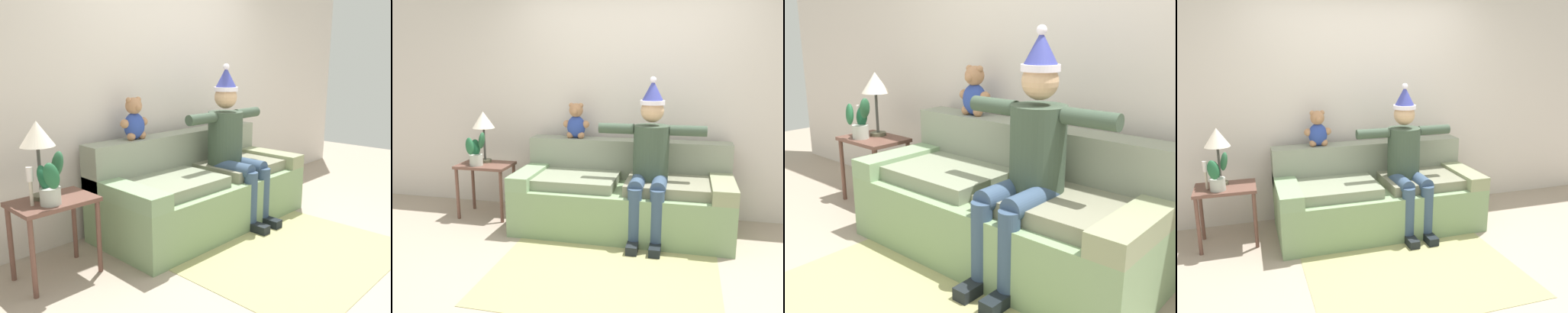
% 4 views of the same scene
% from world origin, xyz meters
% --- Properties ---
extents(back_wall, '(7.00, 0.10, 2.70)m').
position_xyz_m(back_wall, '(0.00, 1.55, 1.35)').
color(back_wall, beige).
rests_on(back_wall, ground_plane).
extents(couch, '(2.12, 0.92, 0.87)m').
position_xyz_m(couch, '(0.00, 1.01, 0.34)').
color(couch, gray).
rests_on(couch, ground_plane).
extents(person_seated, '(1.02, 0.77, 1.54)m').
position_xyz_m(person_seated, '(0.27, 0.84, 0.78)').
color(person_seated, '#384939').
rests_on(person_seated, ground_plane).
extents(teddy_bear, '(0.29, 0.17, 0.38)m').
position_xyz_m(teddy_bear, '(-0.57, 1.30, 1.04)').
color(teddy_bear, '#2C439B').
rests_on(teddy_bear, couch).
extents(side_table, '(0.57, 0.40, 0.59)m').
position_xyz_m(side_table, '(-1.52, 1.03, 0.49)').
color(side_table, brown).
rests_on(side_table, ground_plane).
extents(table_lamp, '(0.24, 0.24, 0.56)m').
position_xyz_m(table_lamp, '(-1.56, 1.11, 1.03)').
color(table_lamp, '#50503B').
rests_on(table_lamp, side_table).
extents(potted_plant, '(0.22, 0.24, 0.37)m').
position_xyz_m(potted_plant, '(-1.58, 0.94, 0.75)').
color(potted_plant, '#B3B8AC').
rests_on(potted_plant, side_table).
extents(candle_tall, '(0.04, 0.04, 0.27)m').
position_xyz_m(candle_tall, '(-1.68, 1.01, 0.76)').
color(candle_tall, beige).
rests_on(candle_tall, side_table).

